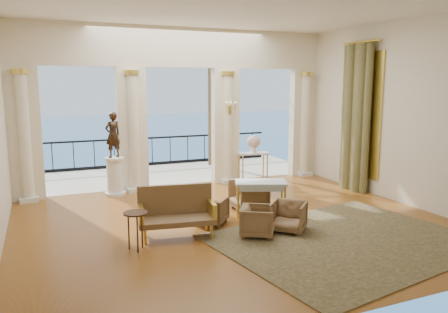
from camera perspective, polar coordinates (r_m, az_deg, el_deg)
name	(u,v)px	position (r m, az deg, el deg)	size (l,w,h in m)	color
floor	(236,223)	(9.45, 1.58, -8.73)	(9.00, 9.00, 0.00)	#502D0E
room_walls	(262,88)	(7.97, 5.05, 8.91)	(9.00, 9.00, 9.00)	beige
arcade	(181,97)	(12.56, -5.70, 7.75)	(9.00, 0.56, 4.50)	beige
terrace	(164,174)	(14.76, -7.82, -2.33)	(10.00, 3.60, 0.10)	#B3AD97
balustrade	(152,154)	(16.20, -9.35, 0.34)	(9.00, 0.06, 1.03)	black
palm_tree	(210,51)	(15.88, -1.78, 13.60)	(2.00, 2.00, 4.50)	#4C3823
sea	(68,145)	(68.85, -19.67, 1.48)	(160.00, 160.00, 0.00)	#1F5C99
curtain	(355,118)	(12.59, 16.75, 4.84)	(0.33, 1.40, 4.09)	brown
window_frame	(361,115)	(12.71, 17.41, 5.21)	(0.04, 1.60, 3.40)	gold
wall_sconce	(230,109)	(12.77, 0.80, 6.23)	(0.30, 0.11, 0.33)	gold
rug	(346,240)	(8.77, 15.70, -10.50)	(4.68, 3.64, 0.02)	#2C3419
armchair_a	(258,220)	(8.64, 4.44, -8.23)	(0.64, 0.60, 0.66)	#45361F
armchair_b	(288,215)	(8.96, 8.42, -7.59)	(0.66, 0.62, 0.68)	#45361F
armchair_c	(248,194)	(10.34, 3.22, -4.89)	(0.76, 0.71, 0.78)	#45361F
armchair_d	(212,209)	(9.39, -1.61, -6.84)	(0.61, 0.57, 0.63)	#45361F
settee	(176,211)	(8.67, -6.25, -7.13)	(1.56, 0.86, 0.98)	#45361F
game_table	(261,185)	(9.88, 4.82, -3.71)	(1.29, 1.01, 0.78)	#A6C3D3
pedestal	(115,177)	(12.05, -14.09, -2.59)	(0.56, 0.56, 1.02)	silver
statue	(113,135)	(11.87, -14.31, 2.76)	(0.44, 0.29, 1.20)	#302115
console_table	(253,157)	(13.32, 3.86, -0.13)	(0.98, 0.50, 0.88)	silver
urn	(254,143)	(13.25, 3.88, 1.81)	(0.40, 0.40, 0.53)	white
side_table	(136,218)	(8.00, -11.48, -7.83)	(0.43, 0.43, 0.70)	black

